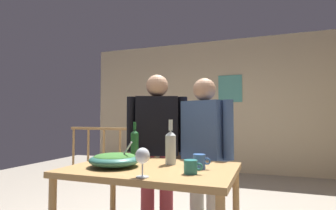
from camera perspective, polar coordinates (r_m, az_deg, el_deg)
The scene contains 14 objects.
back_wall at distance 5.96m, azimuth 9.48°, elevation -0.10°, with size 5.71×0.10×2.83m, color beige.
framed_picture at distance 5.87m, azimuth 13.05°, elevation 3.38°, with size 0.49×0.03×0.57m, color #56AC9D.
stair_railing at distance 4.98m, azimuth -4.50°, elevation -8.98°, with size 2.61×0.10×1.01m.
tv_console at distance 5.82m, azimuth 3.41°, elevation -11.67°, with size 0.90×0.40×0.48m, color #38281E.
flat_screen_tv at distance 5.73m, azimuth 3.31°, elevation -7.19°, with size 0.48×0.12×0.36m.
serving_table at distance 1.96m, azimuth -3.45°, elevation -15.46°, with size 1.15×0.81×0.80m.
salad_bowl at distance 1.97m, azimuth -11.24°, elevation -11.20°, with size 0.36×0.36×0.18m.
wine_glass at distance 1.59m, azimuth -5.43°, elevation -10.91°, with size 0.09×0.09×0.17m.
wine_bottle_green at distance 2.30m, azimuth -7.10°, elevation -8.12°, with size 0.07×0.07×0.31m.
wine_bottle_clear at distance 2.02m, azimuth 0.56°, elevation -8.77°, with size 0.08×0.08×0.33m.
mug_blue at distance 1.86m, azimuth 6.70°, elevation -11.83°, with size 0.12×0.08×0.10m.
mug_teal at distance 1.70m, azimuth 4.88°, elevation -12.95°, with size 0.12×0.08×0.08m.
person_standing_left at distance 2.62m, azimuth -2.34°, elevation -7.59°, with size 0.56×0.35×1.56m.
person_standing_right at distance 2.49m, azimuth 7.81°, elevation -8.82°, with size 0.54×0.34×1.51m.
Camera 1 is at (1.10, -2.49, 1.14)m, focal length 28.72 mm.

